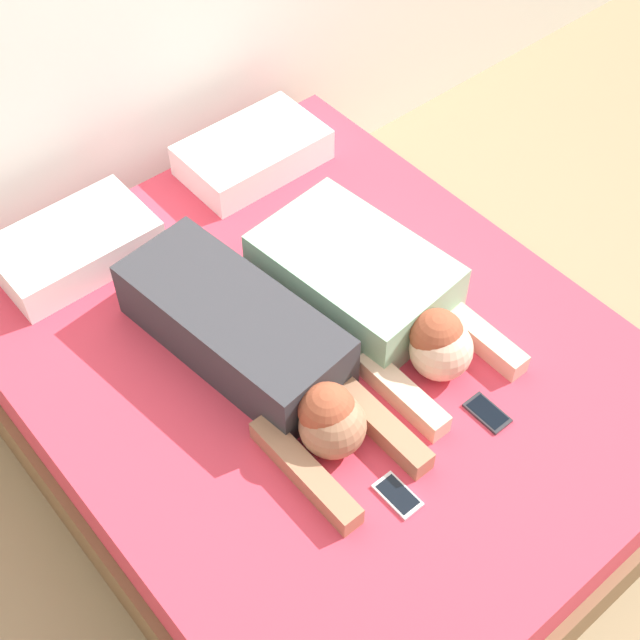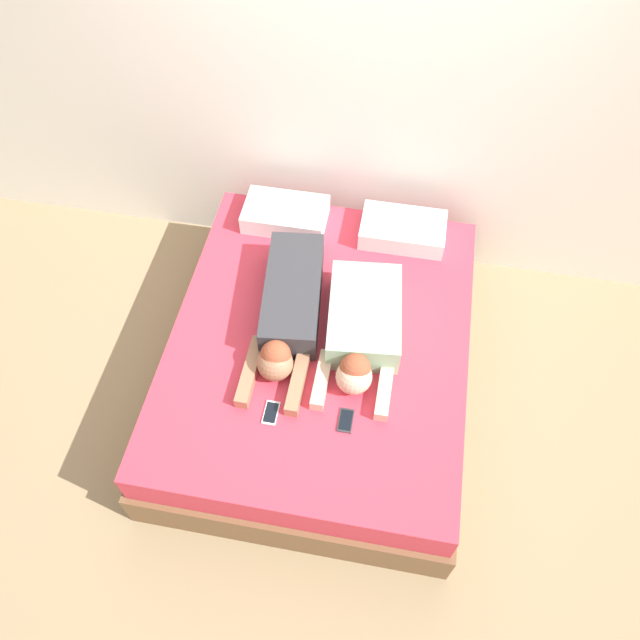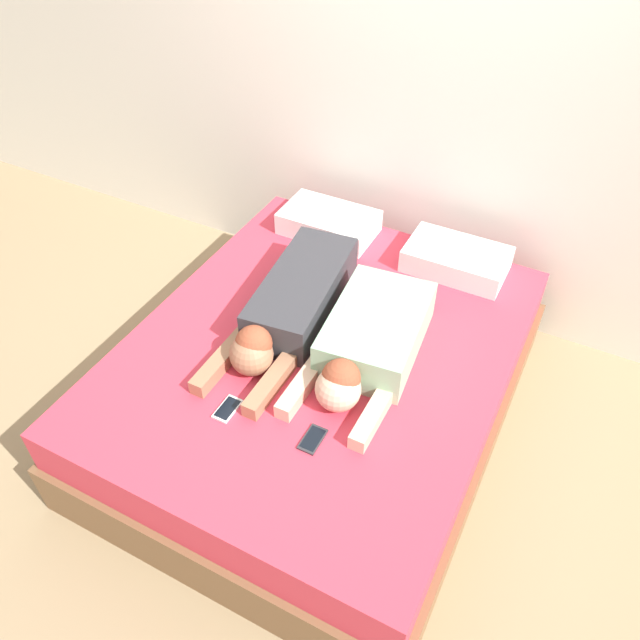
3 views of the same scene
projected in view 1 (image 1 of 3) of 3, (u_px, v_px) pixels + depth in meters
The scene contains 8 objects.
ground_plane at pixel (320, 442), 3.17m from camera, with size 12.00×12.00×0.00m, color #9E8460.
bed at pixel (320, 400), 2.97m from camera, with size 1.72×2.09×0.53m.
pillow_head_left at pixel (74, 246), 2.96m from camera, with size 0.52×0.32×0.13m.
pillow_head_right at pixel (253, 153), 3.27m from camera, with size 0.52×0.32×0.13m.
person_left at pixel (256, 349), 2.64m from camera, with size 0.39×1.10×0.22m.
person_right at pixel (373, 291), 2.79m from camera, with size 0.45×0.90×0.22m.
cell_phone_left at pixel (397, 495), 2.44m from camera, with size 0.07×0.14×0.01m.
cell_phone_right at pixel (487, 413), 2.61m from camera, with size 0.07×0.14×0.01m.
Camera 1 is at (-1.09, -1.29, 2.71)m, focal length 50.00 mm.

